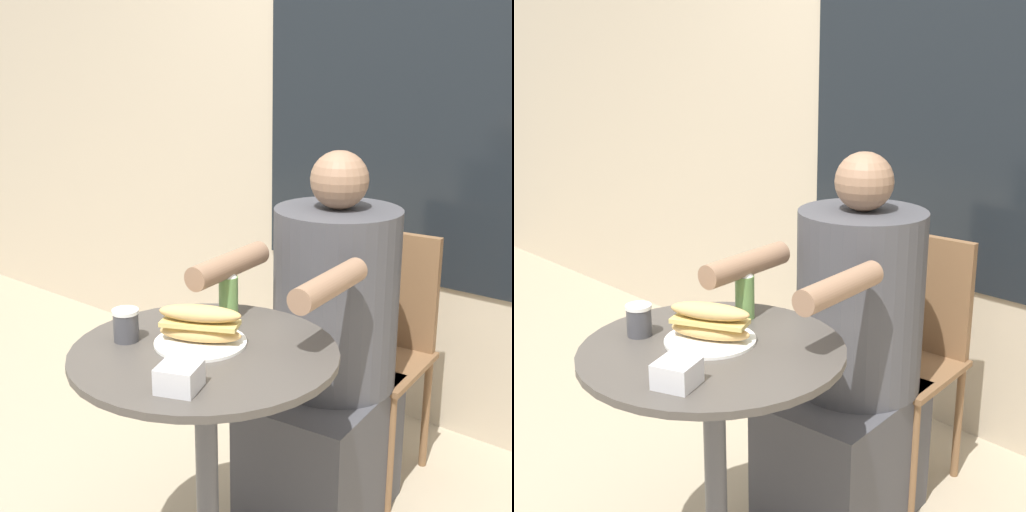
# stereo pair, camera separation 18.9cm
# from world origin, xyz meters

# --- Properties ---
(storefront_wall) EXTENTS (8.00, 0.09, 2.80)m
(storefront_wall) POSITION_xyz_m (-0.00, 1.33, 1.40)
(storefront_wall) COLOR #B7A88E
(storefront_wall) RESTS_ON ground_plane
(cafe_table) EXTENTS (0.68, 0.68, 0.76)m
(cafe_table) POSITION_xyz_m (0.00, 0.00, 0.55)
(cafe_table) COLOR #47423D
(cafe_table) RESTS_ON ground_plane
(diner_chair) EXTENTS (0.42, 0.42, 0.87)m
(diner_chair) POSITION_xyz_m (0.00, 0.90, 0.52)
(diner_chair) COLOR brown
(diner_chair) RESTS_ON ground_plane
(seated_diner) EXTENTS (0.45, 0.73, 1.20)m
(seated_diner) POSITION_xyz_m (0.01, 0.55, 0.52)
(seated_diner) COLOR #424247
(seated_diner) RESTS_ON ground_plane
(sandwich_on_plate) EXTENTS (0.24, 0.24, 0.10)m
(sandwich_on_plate) POSITION_xyz_m (-0.03, 0.02, 0.80)
(sandwich_on_plate) COLOR white
(sandwich_on_plate) RESTS_ON cafe_table
(drink_cup) EXTENTS (0.07, 0.07, 0.09)m
(drink_cup) POSITION_xyz_m (-0.20, -0.09, 0.80)
(drink_cup) COLOR #424247
(drink_cup) RESTS_ON cafe_table
(napkin_box) EXTENTS (0.12, 0.12, 0.06)m
(napkin_box) POSITION_xyz_m (0.11, -0.20, 0.79)
(napkin_box) COLOR silver
(napkin_box) RESTS_ON cafe_table
(condiment_bottle) EXTENTS (0.05, 0.05, 0.16)m
(condiment_bottle) POSITION_xyz_m (-0.09, 0.20, 0.83)
(condiment_bottle) COLOR #66934C
(condiment_bottle) RESTS_ON cafe_table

